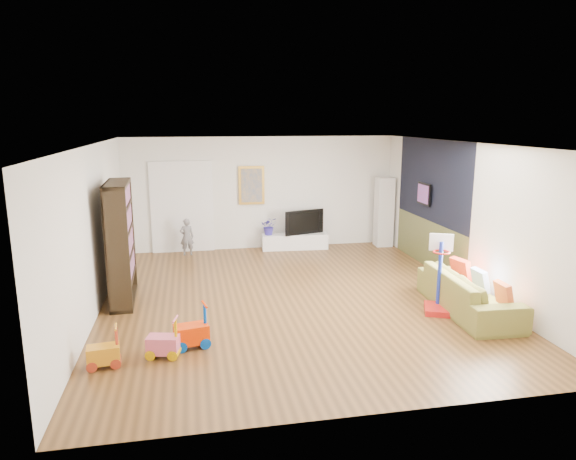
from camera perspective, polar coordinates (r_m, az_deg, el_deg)
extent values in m
cube|color=brown|center=(9.16, 0.48, -7.57)|extent=(6.50, 7.50, 0.00)
cube|color=white|center=(8.63, 0.51, 9.55)|extent=(6.50, 7.50, 0.00)
cube|color=silver|center=(12.44, -2.94, 4.11)|extent=(6.50, 0.00, 2.70)
cube|color=white|center=(5.30, 8.62, -7.25)|extent=(6.50, 0.00, 2.70)
cube|color=silver|center=(8.76, -20.83, -0.12)|extent=(0.00, 7.50, 2.70)
cube|color=silver|center=(9.95, 19.17, 1.40)|extent=(0.00, 7.50, 2.70)
cube|color=black|center=(11.09, 15.69, 5.29)|extent=(0.01, 3.20, 1.70)
cube|color=brown|center=(11.32, 15.30, -1.50)|extent=(0.01, 3.20, 1.00)
cube|color=white|center=(12.33, -11.68, 2.39)|extent=(1.45, 0.06, 2.10)
cube|color=gold|center=(12.34, -4.08, 4.97)|extent=(0.62, 0.06, 0.92)
cube|color=#7F3F8C|center=(11.28, 14.86, 3.91)|extent=(0.04, 0.56, 0.46)
cube|color=white|center=(12.50, 0.76, -1.27)|extent=(1.61, 0.50, 0.37)
cube|color=silver|center=(12.91, 10.60, 1.99)|extent=(0.42, 0.42, 1.71)
cube|color=black|center=(9.23, -18.10, -1.32)|extent=(0.43, 1.43, 2.07)
imported|color=olive|center=(8.95, 19.43, -6.57)|extent=(0.98, 2.26, 0.65)
cube|color=red|center=(8.68, 16.57, -4.77)|extent=(0.62, 0.67, 1.28)
cube|color=orange|center=(7.08, -19.87, -12.18)|extent=(0.42, 0.29, 0.53)
cube|color=#F13500|center=(7.30, -10.72, -10.50)|extent=(0.51, 0.37, 0.62)
cube|color=#D95874|center=(7.12, -13.74, -11.54)|extent=(0.46, 0.34, 0.55)
imported|color=slate|center=(12.09, -11.18, -0.76)|extent=(0.33, 0.22, 0.87)
imported|color=black|center=(12.46, 1.61, 0.96)|extent=(1.03, 0.43, 0.59)
imported|color=#33299C|center=(12.33, -2.11, 0.44)|extent=(0.40, 0.35, 0.43)
cube|color=#CF572B|center=(8.48, 22.83, -6.56)|extent=(0.10, 0.36, 0.36)
cube|color=white|center=(9.04, 20.58, -5.24)|extent=(0.10, 0.37, 0.37)
cube|color=red|center=(9.52, 18.66, -4.23)|extent=(0.20, 0.42, 0.41)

